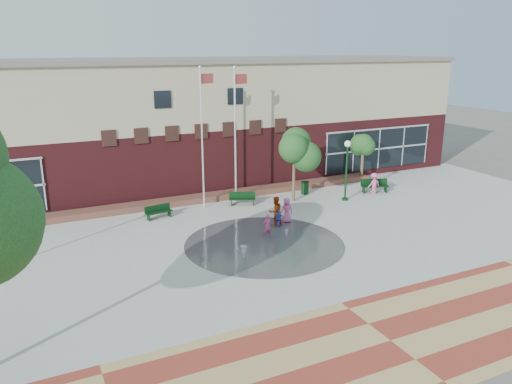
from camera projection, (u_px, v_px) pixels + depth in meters
name	position (u px, v px, depth m)	size (l,w,h in m)	color
ground	(292.00, 266.00, 23.66)	(120.00, 120.00, 0.00)	#666056
plaza_concrete	(256.00, 238.00, 27.13)	(46.00, 18.00, 0.01)	#A8A8A0
paver_band	(391.00, 341.00, 17.60)	(46.00, 6.00, 0.01)	maroon
splash_pad	(264.00, 244.00, 26.26)	(8.40, 8.40, 0.01)	#383A3D
library_building	(179.00, 121.00, 37.50)	(44.40, 10.40, 9.20)	#581B1F
flower_bed	(207.00, 201.00, 33.71)	(26.00, 1.20, 0.40)	maroon
flagpole_left	(203.00, 131.00, 30.95)	(1.02, 0.36, 8.92)	white
flagpole_right	(236.00, 129.00, 31.93)	(1.06, 0.36, 8.87)	white
lamp_right	(347.00, 164.00, 33.03)	(0.43, 0.43, 4.10)	black
bench_left	(159.00, 214.00, 30.12)	(1.69, 0.70, 0.82)	black
bench_mid	(242.00, 201.00, 32.66)	(1.77, 1.12, 0.86)	black
bench_right	(375.00, 188.00, 35.45)	(2.00, 1.17, 0.97)	black
trash_can	(305.00, 188.00, 35.03)	(0.56, 0.56, 0.92)	black
tree_mid	(294.00, 152.00, 32.67)	(2.76, 2.76, 4.65)	#4B3E2C
tree_small_right	(363.00, 143.00, 37.81)	(2.40, 2.40, 4.10)	#4B3E2C
water_jet_a	(244.00, 259.00, 24.39)	(0.33, 0.33, 0.65)	white
water_jet_b	(286.00, 238.00, 27.09)	(0.19, 0.19, 0.43)	white
child_splash	(267.00, 226.00, 27.03)	(0.48, 0.31, 1.31)	#C14277
adult_red	(275.00, 211.00, 28.64)	(0.87, 0.68, 1.80)	#B5350C
adult_pink	(287.00, 210.00, 29.28)	(0.74, 0.48, 1.51)	#C65490
child_blue	(279.00, 219.00, 28.53)	(0.63, 0.26, 1.08)	#3945BE
person_bench	(374.00, 184.00, 34.96)	(0.99, 0.57, 1.54)	pink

